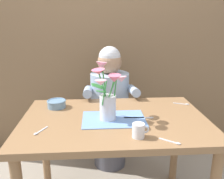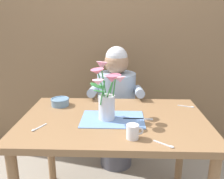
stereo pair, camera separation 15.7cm
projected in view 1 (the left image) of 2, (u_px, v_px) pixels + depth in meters
wood_panel_backdrop at (106, 30)px, 2.44m from camera, size 4.00×0.10×2.50m
dining_table at (115, 132)px, 1.61m from camera, size 1.20×0.80×0.74m
seated_person at (110, 109)px, 2.22m from camera, size 0.45×0.47×1.14m
striped_placemat at (114, 119)px, 1.56m from camera, size 0.40×0.28×0.00m
flower_vase at (108, 94)px, 1.51m from camera, size 0.25×0.27×0.36m
ceramic_bowl at (57, 104)px, 1.76m from camera, size 0.14×0.14×0.06m
dinner_knife at (139, 118)px, 1.58m from camera, size 0.19×0.02×0.00m
tea_cup at (139, 130)px, 1.32m from camera, size 0.09×0.07×0.08m
spoon_0 at (184, 104)px, 1.83m from camera, size 0.12×0.06×0.01m
spoon_1 at (39, 132)px, 1.38m from camera, size 0.07×0.11×0.01m
spoon_2 at (173, 142)px, 1.27m from camera, size 0.10×0.09×0.01m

